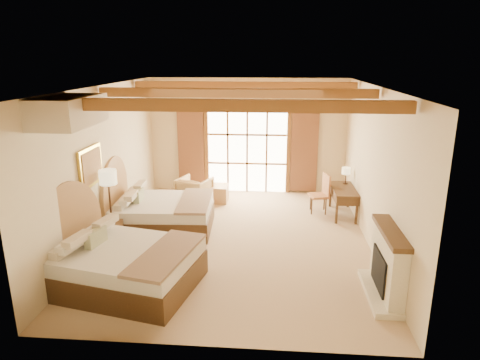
# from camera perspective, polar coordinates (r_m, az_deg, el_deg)

# --- Properties ---
(floor) EXTENTS (7.00, 7.00, 0.00)m
(floor) POSITION_cam_1_polar(r_m,az_deg,el_deg) (9.19, -0.48, -7.98)
(floor) COLOR tan
(floor) RESTS_ON ground
(wall_back) EXTENTS (5.50, 0.00, 5.50)m
(wall_back) POSITION_cam_1_polar(r_m,az_deg,el_deg) (12.07, 0.99, 5.87)
(wall_back) COLOR beige
(wall_back) RESTS_ON ground
(wall_left) EXTENTS (0.00, 7.00, 7.00)m
(wall_left) POSITION_cam_1_polar(r_m,az_deg,el_deg) (9.31, -17.62, 1.99)
(wall_left) COLOR beige
(wall_left) RESTS_ON ground
(wall_right) EXTENTS (0.00, 7.00, 7.00)m
(wall_right) POSITION_cam_1_polar(r_m,az_deg,el_deg) (8.85, 17.52, 1.29)
(wall_right) COLOR beige
(wall_right) RESTS_ON ground
(ceiling) EXTENTS (7.00, 7.00, 0.00)m
(ceiling) POSITION_cam_1_polar(r_m,az_deg,el_deg) (8.40, -0.53, 12.35)
(ceiling) COLOR #AB7234
(ceiling) RESTS_ON ground
(ceiling_beams) EXTENTS (5.39, 4.60, 0.18)m
(ceiling_beams) POSITION_cam_1_polar(r_m,az_deg,el_deg) (8.41, -0.53, 11.54)
(ceiling_beams) COLOR brown
(ceiling_beams) RESTS_ON ceiling
(french_doors) EXTENTS (3.95, 0.08, 2.60)m
(french_doors) POSITION_cam_1_polar(r_m,az_deg,el_deg) (12.08, 0.96, 4.18)
(french_doors) COLOR white
(french_doors) RESTS_ON ground
(fireplace) EXTENTS (0.46, 1.40, 1.16)m
(fireplace) POSITION_cam_1_polar(r_m,az_deg,el_deg) (7.37, 18.97, -10.94)
(fireplace) COLOR beige
(fireplace) RESTS_ON ground
(painting) EXTENTS (0.06, 0.95, 0.75)m
(painting) POSITION_cam_1_polar(r_m,az_deg,el_deg) (8.59, -19.25, 1.72)
(painting) COLOR gold
(painting) RESTS_ON wall_left
(canopy_valance) EXTENTS (0.70, 1.40, 0.45)m
(canopy_valance) POSITION_cam_1_polar(r_m,az_deg,el_deg) (7.14, -21.87, 8.51)
(canopy_valance) COLOR beige
(canopy_valance) RESTS_ON ceiling
(bed_near) EXTENTS (2.64, 2.18, 1.51)m
(bed_near) POSITION_cam_1_polar(r_m,az_deg,el_deg) (7.59, -16.30, -10.31)
(bed_near) COLOR #4C321C
(bed_near) RESTS_ON floor
(bed_far) EXTENTS (2.28, 1.77, 1.45)m
(bed_far) POSITION_cam_1_polar(r_m,az_deg,el_deg) (9.80, -11.26, -3.97)
(bed_far) COLOR #4C321C
(bed_far) RESTS_ON floor
(nightstand) EXTENTS (0.58, 0.58, 0.56)m
(nightstand) POSITION_cam_1_polar(r_m,az_deg,el_deg) (9.01, -16.75, -7.27)
(nightstand) COLOR #4C321C
(nightstand) RESTS_ON floor
(floor_lamp) EXTENTS (0.34, 0.34, 1.61)m
(floor_lamp) POSITION_cam_1_polar(r_m,az_deg,el_deg) (8.84, -17.16, -0.26)
(floor_lamp) COLOR #311E15
(floor_lamp) RESTS_ON floor
(armchair) EXTENTS (1.00, 1.01, 0.73)m
(armchair) POSITION_cam_1_polar(r_m,az_deg,el_deg) (11.26, -6.09, -1.46)
(armchair) COLOR tan
(armchair) RESTS_ON floor
(ottoman) EXTENTS (0.61, 0.61, 0.43)m
(ottoman) POSITION_cam_1_polar(r_m,az_deg,el_deg) (11.50, -3.13, -1.78)
(ottoman) COLOR #9D7443
(ottoman) RESTS_ON floor
(desk) EXTENTS (0.57, 1.28, 0.69)m
(desk) POSITION_cam_1_polar(r_m,az_deg,el_deg) (10.75, 13.57, -2.69)
(desk) COLOR #4C321C
(desk) RESTS_ON floor
(desk_chair) EXTENTS (0.53, 0.53, 0.98)m
(desk_chair) POSITION_cam_1_polar(r_m,az_deg,el_deg) (10.83, 10.52, -2.72)
(desk_chair) COLOR #AE7246
(desk_chair) RESTS_ON floor
(desk_lamp) EXTENTS (0.21, 0.21, 0.42)m
(desk_lamp) POSITION_cam_1_polar(r_m,az_deg,el_deg) (10.97, 13.96, 1.11)
(desk_lamp) COLOR #311E15
(desk_lamp) RESTS_ON desk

